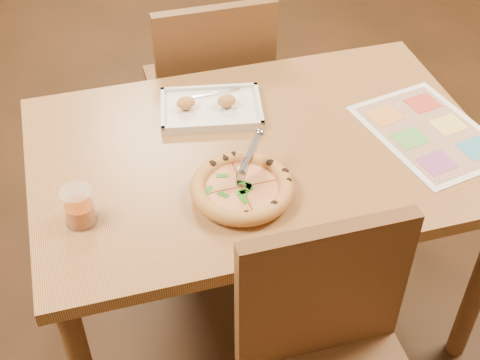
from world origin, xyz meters
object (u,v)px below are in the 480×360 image
object	(u,v)px
glass_tumbler	(79,208)
chair_near	(332,353)
pizza	(242,188)
menu	(429,132)
dining_table	(259,170)
pizza_cutter	(248,159)
chair_far	(211,79)
plate	(240,192)
appetizer_tray	(211,109)

from	to	relation	value
glass_tumbler	chair_near	bearing A→B (deg)	-40.60
pizza	menu	bearing A→B (deg)	10.08
dining_table	pizza_cutter	distance (m)	0.23
pizza	chair_near	bearing A→B (deg)	-76.50
chair_far	pizza_cutter	size ratio (longest dim) A/B	3.59
chair_far	menu	bearing A→B (deg)	126.61
pizza_cutter	plate	bearing A→B (deg)	176.02
pizza	glass_tumbler	distance (m)	0.42
pizza	glass_tumbler	world-z (taller)	glass_tumbler
chair_far	pizza	distance (m)	0.80
pizza_cutter	appetizer_tray	bearing A→B (deg)	42.46
pizza	pizza_cutter	size ratio (longest dim) A/B	2.08
dining_table	chair_near	world-z (taller)	chair_near
chair_near	menu	size ratio (longest dim) A/B	1.11
plate	appetizer_tray	xyz separation A→B (m)	(0.01, 0.37, 0.01)
chair_far	appetizer_tray	xyz separation A→B (m)	(-0.09, -0.40, 0.17)
pizza_cutter	glass_tumbler	size ratio (longest dim) A/B	1.29
plate	pizza	distance (m)	0.02
glass_tumbler	plate	bearing A→B (deg)	-1.81
chair_far	chair_near	bearing A→B (deg)	90.00
pizza_cutter	chair_near	bearing A→B (deg)	-131.86
pizza	menu	world-z (taller)	pizza
dining_table	chair_far	bearing A→B (deg)	90.00
chair_far	menu	size ratio (longest dim) A/B	1.11
glass_tumbler	menu	bearing A→B (deg)	4.96
dining_table	chair_near	distance (m)	0.61
dining_table	glass_tumbler	distance (m)	0.56
chair_far	plate	bearing A→B (deg)	82.14
appetizer_tray	pizza	bearing A→B (deg)	-91.12
pizza	appetizer_tray	world-z (taller)	appetizer_tray
pizza	appetizer_tray	size ratio (longest dim) A/B	0.81
pizza_cutter	glass_tumbler	world-z (taller)	pizza_cutter
chair_far	plate	size ratio (longest dim) A/B	1.93
dining_table	pizza	bearing A→B (deg)	-120.22
plate	pizza	size ratio (longest dim) A/B	0.89
dining_table	plate	bearing A→B (deg)	-122.05
dining_table	chair_far	size ratio (longest dim) A/B	2.77
chair_near	appetizer_tray	bearing A→B (deg)	96.74
chair_near	glass_tumbler	world-z (taller)	chair_near
dining_table	pizza_cutter	xyz separation A→B (m)	(-0.07, -0.14, 0.17)
pizza	glass_tumbler	xyz separation A→B (m)	(-0.42, 0.02, 0.02)
chair_far	dining_table	bearing A→B (deg)	90.00
chair_near	pizza_cutter	bearing A→B (deg)	99.11
chair_near	glass_tumbler	bearing A→B (deg)	139.40
pizza	glass_tumbler	size ratio (longest dim) A/B	2.69
plate	glass_tumbler	xyz separation A→B (m)	(-0.41, 0.01, 0.04)
pizza_cutter	menu	distance (m)	0.58
pizza_cutter	glass_tumbler	xyz separation A→B (m)	(-0.44, -0.02, -0.04)
dining_table	pizza	distance (m)	0.23
dining_table	pizza	size ratio (longest dim) A/B	4.77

